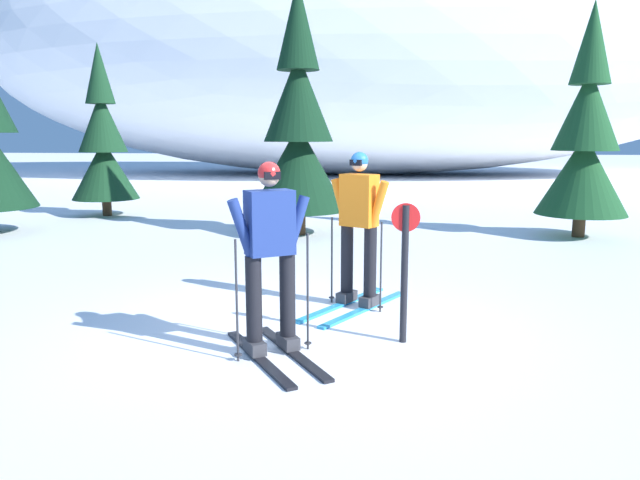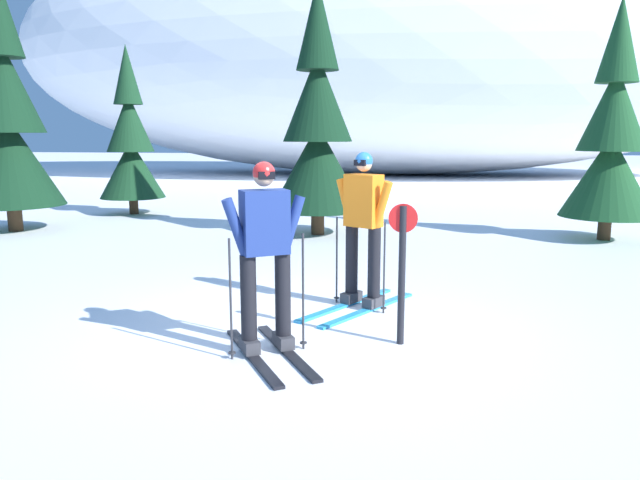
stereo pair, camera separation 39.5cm
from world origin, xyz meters
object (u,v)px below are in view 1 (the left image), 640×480
Objects in this scene: pine_tree_center_right at (298,131)px; trail_marker_post at (405,264)px; pine_tree_center_left at (103,145)px; skier_navy_jacket at (271,254)px; pine_tree_far_right at (585,141)px; skier_orange_jacket at (358,227)px.

trail_marker_post is at bearing -72.78° from pine_tree_center_right.
skier_navy_jacket is at bearing -56.72° from pine_tree_center_left.
pine_tree_center_right is 5.70m from pine_tree_far_right.
pine_tree_center_left is 0.93× the size of pine_tree_far_right.
pine_tree_center_left is at bearing 169.35° from pine_tree_far_right.
pine_tree_far_right is (4.95, 7.17, 0.97)m from skier_navy_jacket.
pine_tree_far_right is at bearing -10.65° from pine_tree_center_left.
skier_orange_jacket is at bearing -48.03° from pine_tree_center_left.
skier_orange_jacket is 1.32× the size of trail_marker_post.
pine_tree_center_right reaches higher than skier_orange_jacket.
skier_orange_jacket is 6.99m from pine_tree_far_right.
pine_tree_far_right reaches higher than skier_navy_jacket.
pine_tree_center_left is 11.47m from trail_marker_post.
skier_navy_jacket reaches higher than trail_marker_post.
pine_tree_center_left reaches higher than skier_orange_jacket.
pine_tree_center_right is at bearing 96.12° from skier_navy_jacket.
pine_tree_center_right is at bearing -176.62° from pine_tree_far_right.
pine_tree_far_right is at bearing 3.38° from pine_tree_center_right.
skier_orange_jacket is 1.83m from skier_navy_jacket.
skier_orange_jacket is 0.40× the size of pine_tree_far_right.
pine_tree_far_right is 7.75m from trail_marker_post.
trail_marker_post is at bearing -118.92° from pine_tree_far_right.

